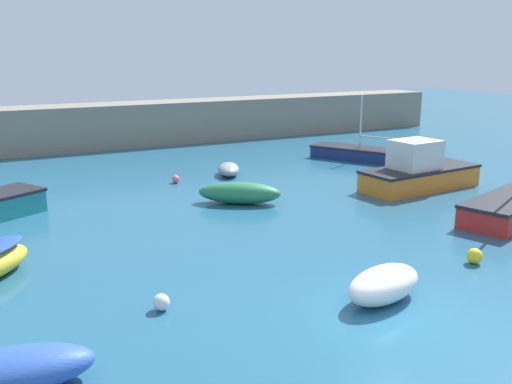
{
  "coord_description": "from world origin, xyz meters",
  "views": [
    {
      "loc": [
        -8.51,
        -9.17,
        6.07
      ],
      "look_at": [
        1.6,
        9.98,
        0.62
      ],
      "focal_mm": 40.0,
      "sensor_mm": 36.0,
      "label": 1
    }
  ],
  "objects_px": {
    "dinghy_near_pier": "(229,169)",
    "mooring_buoy_pink": "(176,179)",
    "fishing_dinghy_green": "(384,284)",
    "open_tender_yellow": "(239,193)",
    "mooring_buoy_yellow": "(475,256)",
    "sailboat_twin_hulled": "(360,153)",
    "mooring_buoy_white": "(161,302)",
    "rowboat_white_midwater": "(10,371)",
    "cabin_cruiser_white": "(419,172)"
  },
  "relations": [
    {
      "from": "cabin_cruiser_white",
      "to": "rowboat_white_midwater",
      "type": "relative_size",
      "value": 1.88
    },
    {
      "from": "fishing_dinghy_green",
      "to": "mooring_buoy_yellow",
      "type": "relative_size",
      "value": 5.56
    },
    {
      "from": "open_tender_yellow",
      "to": "sailboat_twin_hulled",
      "type": "bearing_deg",
      "value": -117.84
    },
    {
      "from": "rowboat_white_midwater",
      "to": "fishing_dinghy_green",
      "type": "bearing_deg",
      "value": 6.76
    },
    {
      "from": "open_tender_yellow",
      "to": "rowboat_white_midwater",
      "type": "bearing_deg",
      "value": 80.76
    },
    {
      "from": "cabin_cruiser_white",
      "to": "rowboat_white_midwater",
      "type": "bearing_deg",
      "value": -159.5
    },
    {
      "from": "mooring_buoy_white",
      "to": "mooring_buoy_yellow",
      "type": "distance_m",
      "value": 9.14
    },
    {
      "from": "mooring_buoy_pink",
      "to": "mooring_buoy_yellow",
      "type": "relative_size",
      "value": 0.8
    },
    {
      "from": "mooring_buoy_pink",
      "to": "fishing_dinghy_green",
      "type": "bearing_deg",
      "value": -89.59
    },
    {
      "from": "dinghy_near_pier",
      "to": "mooring_buoy_yellow",
      "type": "bearing_deg",
      "value": -151.33
    },
    {
      "from": "mooring_buoy_yellow",
      "to": "sailboat_twin_hulled",
      "type": "bearing_deg",
      "value": 64.08
    },
    {
      "from": "fishing_dinghy_green",
      "to": "rowboat_white_midwater",
      "type": "height_order",
      "value": "fishing_dinghy_green"
    },
    {
      "from": "sailboat_twin_hulled",
      "to": "rowboat_white_midwater",
      "type": "relative_size",
      "value": 1.79
    },
    {
      "from": "mooring_buoy_pink",
      "to": "open_tender_yellow",
      "type": "bearing_deg",
      "value": -77.49
    },
    {
      "from": "open_tender_yellow",
      "to": "mooring_buoy_pink",
      "type": "xyz_separation_m",
      "value": [
        -1.03,
        4.64,
        -0.25
      ]
    },
    {
      "from": "dinghy_near_pier",
      "to": "fishing_dinghy_green",
      "type": "distance_m",
      "value": 15.19
    },
    {
      "from": "rowboat_white_midwater",
      "to": "mooring_buoy_yellow",
      "type": "distance_m",
      "value": 12.55
    },
    {
      "from": "fishing_dinghy_green",
      "to": "rowboat_white_midwater",
      "type": "xyz_separation_m",
      "value": [
        -8.5,
        0.19,
        -0.05
      ]
    },
    {
      "from": "sailboat_twin_hulled",
      "to": "mooring_buoy_white",
      "type": "distance_m",
      "value": 20.67
    },
    {
      "from": "sailboat_twin_hulled",
      "to": "mooring_buoy_pink",
      "type": "relative_size",
      "value": 15.29
    },
    {
      "from": "rowboat_white_midwater",
      "to": "open_tender_yellow",
      "type": "bearing_deg",
      "value": 53.93
    },
    {
      "from": "fishing_dinghy_green",
      "to": "mooring_buoy_yellow",
      "type": "xyz_separation_m",
      "value": [
        4.03,
        0.76,
        -0.22
      ]
    },
    {
      "from": "fishing_dinghy_green",
      "to": "cabin_cruiser_white",
      "type": "bearing_deg",
      "value": 29.84
    },
    {
      "from": "rowboat_white_midwater",
      "to": "mooring_buoy_yellow",
      "type": "relative_size",
      "value": 6.81
    },
    {
      "from": "mooring_buoy_pink",
      "to": "mooring_buoy_yellow",
      "type": "xyz_separation_m",
      "value": [
        4.13,
        -13.8,
        0.05
      ]
    },
    {
      "from": "cabin_cruiser_white",
      "to": "fishing_dinghy_green",
      "type": "bearing_deg",
      "value": -141.7
    },
    {
      "from": "rowboat_white_midwater",
      "to": "mooring_buoy_pink",
      "type": "bearing_deg",
      "value": 67.72
    },
    {
      "from": "mooring_buoy_pink",
      "to": "mooring_buoy_yellow",
      "type": "distance_m",
      "value": 14.41
    },
    {
      "from": "dinghy_near_pier",
      "to": "mooring_buoy_yellow",
      "type": "distance_m",
      "value": 14.22
    },
    {
      "from": "dinghy_near_pier",
      "to": "sailboat_twin_hulled",
      "type": "distance_m",
      "value": 8.22
    },
    {
      "from": "dinghy_near_pier",
      "to": "open_tender_yellow",
      "type": "relative_size",
      "value": 0.7
    },
    {
      "from": "fishing_dinghy_green",
      "to": "mooring_buoy_pink",
      "type": "distance_m",
      "value": 14.57
    },
    {
      "from": "open_tender_yellow",
      "to": "mooring_buoy_pink",
      "type": "bearing_deg",
      "value": -42.64
    },
    {
      "from": "open_tender_yellow",
      "to": "mooring_buoy_yellow",
      "type": "height_order",
      "value": "open_tender_yellow"
    },
    {
      "from": "dinghy_near_pier",
      "to": "mooring_buoy_pink",
      "type": "height_order",
      "value": "dinghy_near_pier"
    },
    {
      "from": "cabin_cruiser_white",
      "to": "mooring_buoy_pink",
      "type": "relative_size",
      "value": 16.05
    },
    {
      "from": "cabin_cruiser_white",
      "to": "open_tender_yellow",
      "type": "relative_size",
      "value": 1.74
    },
    {
      "from": "dinghy_near_pier",
      "to": "rowboat_white_midwater",
      "type": "xyz_separation_m",
      "value": [
        -11.29,
        -14.74,
        0.1
      ]
    },
    {
      "from": "open_tender_yellow",
      "to": "sailboat_twin_hulled",
      "type": "relative_size",
      "value": 0.6
    },
    {
      "from": "cabin_cruiser_white",
      "to": "mooring_buoy_white",
      "type": "distance_m",
      "value": 15.47
    },
    {
      "from": "fishing_dinghy_green",
      "to": "mooring_buoy_yellow",
      "type": "height_order",
      "value": "fishing_dinghy_green"
    },
    {
      "from": "open_tender_yellow",
      "to": "fishing_dinghy_green",
      "type": "bearing_deg",
      "value": 119.52
    },
    {
      "from": "mooring_buoy_white",
      "to": "mooring_buoy_pink",
      "type": "relative_size",
      "value": 1.12
    },
    {
      "from": "cabin_cruiser_white",
      "to": "sailboat_twin_hulled",
      "type": "height_order",
      "value": "sailboat_twin_hulled"
    },
    {
      "from": "mooring_buoy_white",
      "to": "fishing_dinghy_green",
      "type": "bearing_deg",
      "value": -22.49
    },
    {
      "from": "dinghy_near_pier",
      "to": "open_tender_yellow",
      "type": "bearing_deg",
      "value": -176.75
    },
    {
      "from": "cabin_cruiser_white",
      "to": "sailboat_twin_hulled",
      "type": "distance_m",
      "value": 6.97
    },
    {
      "from": "fishing_dinghy_green",
      "to": "mooring_buoy_yellow",
      "type": "distance_m",
      "value": 4.1
    },
    {
      "from": "sailboat_twin_hulled",
      "to": "mooring_buoy_white",
      "type": "height_order",
      "value": "sailboat_twin_hulled"
    },
    {
      "from": "dinghy_near_pier",
      "to": "fishing_dinghy_green",
      "type": "xyz_separation_m",
      "value": [
        -2.79,
        -14.93,
        0.15
      ]
    }
  ]
}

